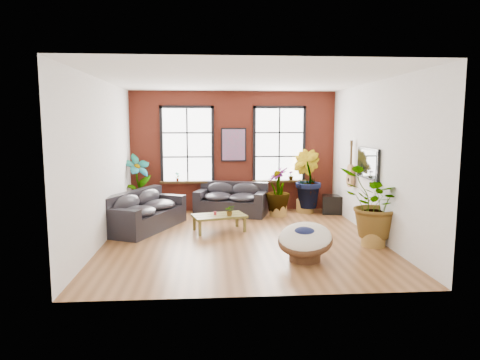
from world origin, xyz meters
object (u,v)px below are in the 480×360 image
(papasan_chair, at_px, (305,240))
(coffee_table, at_px, (219,217))
(sofa_back, at_px, (232,200))
(sofa_left, at_px, (144,212))

(papasan_chair, bearing_deg, coffee_table, 147.76)
(coffee_table, bearing_deg, sofa_back, 62.99)
(sofa_back, height_order, coffee_table, sofa_back)
(sofa_back, relative_size, sofa_left, 0.86)
(coffee_table, bearing_deg, sofa_left, 153.78)
(coffee_table, distance_m, papasan_chair, 2.82)
(sofa_left, bearing_deg, coffee_table, -76.46)
(sofa_left, xyz_separation_m, papasan_chair, (3.38, -2.72, -0.02))
(sofa_back, relative_size, papasan_chair, 1.60)
(sofa_left, relative_size, coffee_table, 1.84)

